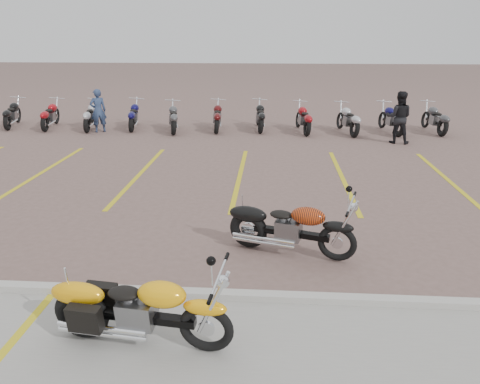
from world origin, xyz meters
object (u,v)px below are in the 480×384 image
at_px(yellow_cruiser, 138,310).
at_px(flame_cruiser, 288,229).
at_px(person_b, 399,117).
at_px(person_a, 98,111).

xyz_separation_m(yellow_cruiser, flame_cruiser, (1.87, 2.61, -0.01)).
bearing_deg(flame_cruiser, yellow_cruiser, -108.66).
xyz_separation_m(yellow_cruiser, person_b, (5.82, 11.37, 0.42)).
height_order(yellow_cruiser, person_b, person_b).
bearing_deg(yellow_cruiser, person_a, 118.89).
relative_size(yellow_cruiser, person_a, 1.40).
bearing_deg(person_a, flame_cruiser, 95.31).
distance_m(yellow_cruiser, person_b, 12.78).
relative_size(flame_cruiser, person_b, 1.23).
bearing_deg(person_b, flame_cruiser, 79.86).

